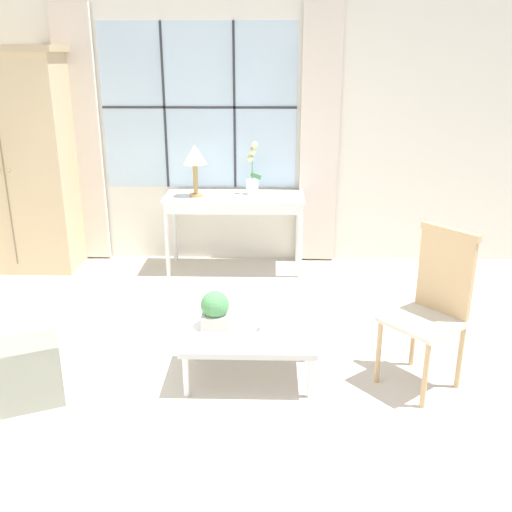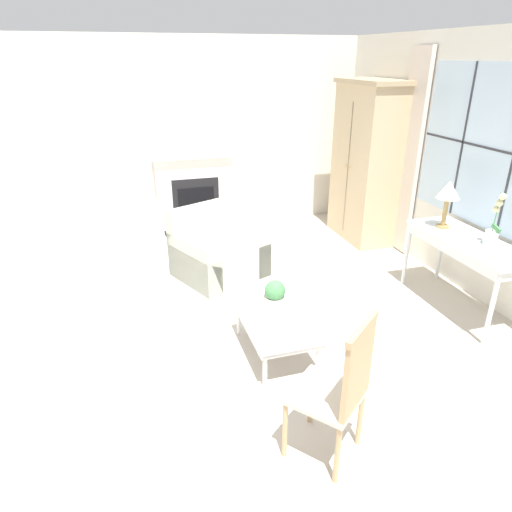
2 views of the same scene
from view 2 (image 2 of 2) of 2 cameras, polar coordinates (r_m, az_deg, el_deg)
The scene contains 13 objects.
ground_plane at distance 4.69m, azimuth -5.58°, elevation -8.88°, with size 14.00×14.00×0.00m, color #BCB2A3.
wall_back_windowed at distance 5.51m, azimuth 26.69°, elevation 9.55°, with size 7.20×0.14×2.80m.
wall_left at distance 7.13m, azimuth -6.33°, elevation 14.60°, with size 0.06×7.20×2.80m, color silver.
fireplace at distance 7.12m, azimuth -7.72°, elevation 8.88°, with size 0.34×1.23×2.20m.
armoire at distance 6.80m, azimuth 13.59°, elevation 11.28°, with size 1.17×0.62×2.24m.
console_table at distance 5.20m, azimuth 25.04°, elevation 1.05°, with size 1.42×0.56×0.79m.
table_lamp at distance 5.30m, azimuth 22.92°, elevation 7.34°, with size 0.24×0.24×0.52m.
potted_orchid at distance 5.04m, azimuth 27.56°, elevation 3.15°, with size 0.16×0.12×0.54m.
armchair_upholstered at distance 5.64m, azimuth -4.79°, elevation 0.30°, with size 1.16×1.22×0.84m.
side_chair_wooden at distance 3.05m, azimuth 10.63°, elevation -15.55°, with size 0.62×0.62×1.08m.
coffee_table at distance 4.13m, azimuth 2.50°, elevation -8.44°, with size 0.92×0.57×0.36m.
potted_plant_small at distance 4.26m, azimuth 2.38°, elevation -4.74°, with size 0.20×0.20×0.26m.
pillar_candle at distance 4.01m, azimuth 3.20°, elevation -8.13°, with size 0.09×0.09×0.11m.
Camera 2 is at (3.89, -0.71, 2.52)m, focal length 32.00 mm.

